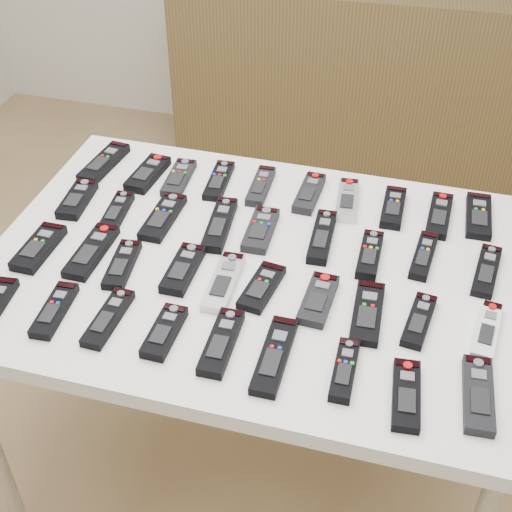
% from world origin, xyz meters
% --- Properties ---
extents(ground, '(4.00, 4.00, 0.00)m').
position_xyz_m(ground, '(0.00, 0.00, 0.00)').
color(ground, brown).
rests_on(ground, ground).
extents(table, '(1.25, 0.88, 0.78)m').
position_xyz_m(table, '(-0.05, 0.02, 0.72)').
color(table, white).
rests_on(table, ground).
extents(sideboard, '(1.70, 0.46, 0.84)m').
position_xyz_m(sideboard, '(-0.03, 1.78, 0.42)').
color(sideboard, '#4D391F').
rests_on(sideboard, ground).
extents(remote_0, '(0.08, 0.20, 0.02)m').
position_xyz_m(remote_0, '(-0.56, 0.31, 0.79)').
color(remote_0, black).
rests_on(remote_0, table).
extents(remote_1, '(0.07, 0.17, 0.02)m').
position_xyz_m(remote_1, '(-0.42, 0.29, 0.79)').
color(remote_1, black).
rests_on(remote_1, table).
extents(remote_2, '(0.06, 0.17, 0.02)m').
position_xyz_m(remote_2, '(-0.34, 0.30, 0.79)').
color(remote_2, black).
rests_on(remote_2, table).
extents(remote_3, '(0.06, 0.18, 0.02)m').
position_xyz_m(remote_3, '(-0.23, 0.31, 0.79)').
color(remote_3, black).
rests_on(remote_3, table).
extents(remote_4, '(0.05, 0.17, 0.02)m').
position_xyz_m(remote_4, '(-0.11, 0.31, 0.79)').
color(remote_4, black).
rests_on(remote_4, table).
extents(remote_5, '(0.06, 0.17, 0.02)m').
position_xyz_m(remote_5, '(0.02, 0.32, 0.79)').
color(remote_5, black).
rests_on(remote_5, table).
extents(remote_6, '(0.07, 0.17, 0.02)m').
position_xyz_m(remote_6, '(0.12, 0.31, 0.79)').
color(remote_6, '#B7B7BC').
rests_on(remote_6, table).
extents(remote_7, '(0.06, 0.16, 0.02)m').
position_xyz_m(remote_7, '(0.24, 0.31, 0.79)').
color(remote_7, black).
rests_on(remote_7, table).
extents(remote_8, '(0.06, 0.18, 0.02)m').
position_xyz_m(remote_8, '(0.35, 0.31, 0.79)').
color(remote_8, black).
rests_on(remote_8, table).
extents(remote_9, '(0.07, 0.18, 0.02)m').
position_xyz_m(remote_9, '(0.45, 0.33, 0.79)').
color(remote_9, black).
rests_on(remote_9, table).
extents(remote_10, '(0.07, 0.16, 0.02)m').
position_xyz_m(remote_10, '(-0.55, 0.13, 0.79)').
color(remote_10, black).
rests_on(remote_10, table).
extents(remote_11, '(0.06, 0.16, 0.02)m').
position_xyz_m(remote_11, '(-0.43, 0.11, 0.79)').
color(remote_11, black).
rests_on(remote_11, table).
extents(remote_12, '(0.06, 0.19, 0.02)m').
position_xyz_m(remote_12, '(-0.31, 0.12, 0.79)').
color(remote_12, black).
rests_on(remote_12, table).
extents(remote_13, '(0.07, 0.21, 0.02)m').
position_xyz_m(remote_13, '(-0.17, 0.12, 0.79)').
color(remote_13, black).
rests_on(remote_13, table).
extents(remote_14, '(0.07, 0.17, 0.02)m').
position_xyz_m(remote_14, '(-0.06, 0.13, 0.79)').
color(remote_14, black).
rests_on(remote_14, table).
extents(remote_15, '(0.06, 0.19, 0.02)m').
position_xyz_m(remote_15, '(0.09, 0.14, 0.79)').
color(remote_15, black).
rests_on(remote_15, table).
extents(remote_16, '(0.05, 0.16, 0.02)m').
position_xyz_m(remote_16, '(0.21, 0.10, 0.79)').
color(remote_16, black).
rests_on(remote_16, table).
extents(remote_17, '(0.06, 0.17, 0.02)m').
position_xyz_m(remote_17, '(0.33, 0.13, 0.79)').
color(remote_17, black).
rests_on(remote_17, table).
extents(remote_18, '(0.07, 0.18, 0.02)m').
position_xyz_m(remote_18, '(0.47, 0.12, 0.79)').
color(remote_18, black).
rests_on(remote_18, table).
extents(remote_19, '(0.06, 0.17, 0.02)m').
position_xyz_m(remote_19, '(-0.55, -0.08, 0.79)').
color(remote_19, black).
rests_on(remote_19, table).
extents(remote_20, '(0.06, 0.19, 0.02)m').
position_xyz_m(remote_20, '(-0.42, -0.05, 0.79)').
color(remote_20, black).
rests_on(remote_20, table).
extents(remote_21, '(0.07, 0.17, 0.02)m').
position_xyz_m(remote_21, '(-0.34, -0.08, 0.79)').
color(remote_21, black).
rests_on(remote_21, table).
extents(remote_22, '(0.06, 0.16, 0.02)m').
position_xyz_m(remote_22, '(-0.20, -0.06, 0.79)').
color(remote_22, black).
rests_on(remote_22, table).
extents(remote_23, '(0.06, 0.19, 0.02)m').
position_xyz_m(remote_23, '(-0.09, -0.08, 0.79)').
color(remote_23, '#B7B7BC').
rests_on(remote_23, table).
extents(remote_24, '(0.08, 0.16, 0.02)m').
position_xyz_m(remote_24, '(-0.01, -0.07, 0.79)').
color(remote_24, black).
rests_on(remote_24, table).
extents(remote_25, '(0.07, 0.16, 0.02)m').
position_xyz_m(remote_25, '(0.12, -0.08, 0.79)').
color(remote_25, black).
rests_on(remote_25, table).
extents(remote_26, '(0.07, 0.19, 0.02)m').
position_xyz_m(remote_26, '(0.23, -0.09, 0.79)').
color(remote_26, black).
rests_on(remote_26, table).
extents(remote_27, '(0.06, 0.16, 0.02)m').
position_xyz_m(remote_27, '(0.34, -0.08, 0.79)').
color(remote_27, black).
rests_on(remote_27, table).
extents(remote_28, '(0.06, 0.17, 0.02)m').
position_xyz_m(remote_28, '(0.48, -0.08, 0.79)').
color(remote_28, silver).
rests_on(remote_28, table).
extents(remote_30, '(0.06, 0.16, 0.02)m').
position_xyz_m(remote_30, '(-0.41, -0.26, 0.79)').
color(remote_30, black).
rests_on(remote_30, table).
extents(remote_31, '(0.05, 0.17, 0.02)m').
position_xyz_m(remote_31, '(-0.29, -0.25, 0.79)').
color(remote_31, black).
rests_on(remote_31, table).
extents(remote_32, '(0.05, 0.15, 0.02)m').
position_xyz_m(remote_32, '(-0.16, -0.26, 0.79)').
color(remote_32, black).
rests_on(remote_32, table).
extents(remote_33, '(0.06, 0.18, 0.02)m').
position_xyz_m(remote_33, '(-0.04, -0.25, 0.79)').
color(remote_33, black).
rests_on(remote_33, table).
extents(remote_34, '(0.05, 0.21, 0.02)m').
position_xyz_m(remote_34, '(0.07, -0.26, 0.79)').
color(remote_34, black).
rests_on(remote_34, table).
extents(remote_35, '(0.05, 0.15, 0.02)m').
position_xyz_m(remote_35, '(0.21, -0.26, 0.79)').
color(remote_35, black).
rests_on(remote_35, table).
extents(remote_36, '(0.07, 0.17, 0.02)m').
position_xyz_m(remote_36, '(0.33, -0.29, 0.79)').
color(remote_36, black).
rests_on(remote_36, table).
extents(remote_37, '(0.07, 0.18, 0.02)m').
position_xyz_m(remote_37, '(0.46, -0.26, 0.79)').
color(remote_37, black).
rests_on(remote_37, table).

